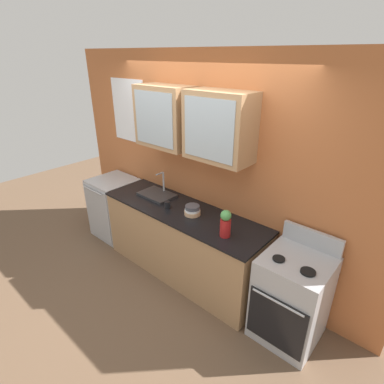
# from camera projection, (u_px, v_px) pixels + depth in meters

# --- Properties ---
(ground_plane) EXTENTS (10.00, 10.00, 0.00)m
(ground_plane) POSITION_uv_depth(u_px,v_px,m) (183.00, 271.00, 3.93)
(ground_plane) COLOR brown
(back_wall_unit) EXTENTS (4.44, 0.46, 2.64)m
(back_wall_unit) POSITION_uv_depth(u_px,v_px,m) (200.00, 158.00, 3.55)
(back_wall_unit) COLOR #B76638
(back_wall_unit) RESTS_ON ground_plane
(counter) EXTENTS (2.17, 0.66, 0.90)m
(counter) POSITION_uv_depth(u_px,v_px,m) (182.00, 242.00, 3.74)
(counter) COLOR #A87F56
(counter) RESTS_ON ground_plane
(stove_range) EXTENTS (0.59, 0.64, 1.08)m
(stove_range) POSITION_uv_depth(u_px,v_px,m) (291.00, 298.00, 2.88)
(stove_range) COLOR #ADAFB5
(stove_range) RESTS_ON ground_plane
(sink_faucet) EXTENTS (0.46, 0.31, 0.30)m
(sink_faucet) POSITION_uv_depth(u_px,v_px,m) (157.00, 194.00, 3.90)
(sink_faucet) COLOR #2D2D30
(sink_faucet) RESTS_ON counter
(bowl_stack) EXTENTS (0.19, 0.19, 0.11)m
(bowl_stack) POSITION_uv_depth(u_px,v_px,m) (193.00, 210.00, 3.43)
(bowl_stack) COLOR #E0AD7F
(bowl_stack) RESTS_ON counter
(vase) EXTENTS (0.11, 0.11, 0.29)m
(vase) POSITION_uv_depth(u_px,v_px,m) (226.00, 223.00, 2.99)
(vase) COLOR #B21E1E
(vase) RESTS_ON counter
(cup_near_sink) EXTENTS (0.10, 0.07, 0.08)m
(cup_near_sink) POSITION_uv_depth(u_px,v_px,m) (168.00, 205.00, 3.58)
(cup_near_sink) COLOR black
(cup_near_sink) RESTS_ON counter
(dishwasher) EXTENTS (0.60, 0.64, 0.90)m
(dishwasher) POSITION_uv_depth(u_px,v_px,m) (115.00, 207.00, 4.58)
(dishwasher) COLOR #ADAFB5
(dishwasher) RESTS_ON ground_plane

